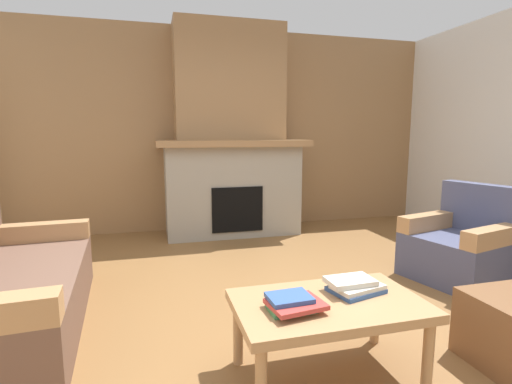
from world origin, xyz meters
TOP-DOWN VIEW (x-y plane):
  - ground at (0.00, 0.00)m, footprint 9.00×9.00m
  - wall_back_wood_panel at (0.00, 3.00)m, footprint 6.00×0.12m
  - fireplace at (0.00, 2.62)m, footprint 1.90×0.82m
  - couch at (-1.98, 0.41)m, footprint 0.96×1.85m
  - armchair at (1.68, 0.42)m, footprint 0.92×0.92m
  - coffee_table at (-0.12, -0.58)m, footprint 1.00×0.60m
  - book_stack_near_edge at (-0.35, -0.64)m, footprint 0.29×0.24m
  - book_stack_center at (0.07, -0.51)m, footprint 0.32×0.27m

SIDE VIEW (x-z plane):
  - ground at x=0.00m, z-range 0.00..0.00m
  - couch at x=-1.98m, z-range -0.14..0.71m
  - armchair at x=1.68m, z-range -0.13..0.72m
  - coffee_table at x=-0.12m, z-range 0.16..0.59m
  - book_stack_center at x=0.07m, z-range 0.43..0.50m
  - book_stack_near_edge at x=-0.35m, z-range 0.43..0.50m
  - fireplace at x=0.00m, z-range -0.19..2.51m
  - wall_back_wood_panel at x=0.00m, z-range 0.00..2.70m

